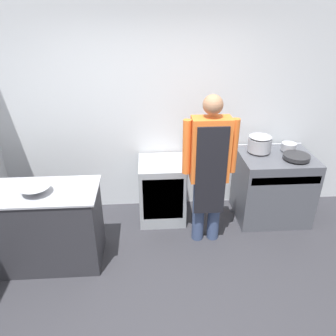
% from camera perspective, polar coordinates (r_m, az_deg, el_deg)
% --- Properties ---
extents(ground_plane, '(14.00, 14.00, 0.00)m').
position_cam_1_polar(ground_plane, '(3.37, -0.69, -23.23)').
color(ground_plane, '#2D2D33').
extents(wall_back, '(8.00, 0.05, 2.70)m').
position_cam_1_polar(wall_back, '(4.21, -2.20, 9.76)').
color(wall_back, silver).
rests_on(wall_back, ground_plane).
extents(prep_counter, '(1.32, 0.61, 0.90)m').
position_cam_1_polar(prep_counter, '(3.79, -21.50, -9.56)').
color(prep_counter, '#2D2D33').
rests_on(prep_counter, ground_plane).
extents(stove, '(0.90, 0.71, 0.91)m').
position_cam_1_polar(stove, '(4.48, 17.73, -3.13)').
color(stove, '#4C4F56').
rests_on(stove, ground_plane).
extents(fridge_unit, '(0.58, 0.60, 0.80)m').
position_cam_1_polar(fridge_unit, '(4.27, -1.06, -3.87)').
color(fridge_unit, '#93999E').
rests_on(fridge_unit, ground_plane).
extents(person_cook, '(0.60, 0.24, 1.77)m').
position_cam_1_polar(person_cook, '(3.61, 7.22, 0.64)').
color(person_cook, '#38476B').
rests_on(person_cook, ground_plane).
extents(mixing_bowl, '(0.30, 0.30, 0.08)m').
position_cam_1_polar(mixing_bowl, '(3.48, -22.11, -3.59)').
color(mixing_bowl, '#9EA0A8').
rests_on(mixing_bowl, prep_counter).
extents(stock_pot, '(0.29, 0.29, 0.22)m').
position_cam_1_polar(stock_pot, '(4.27, 15.67, 4.24)').
color(stock_pot, '#9EA0A8').
rests_on(stock_pot, stove).
extents(saute_pan, '(0.32, 0.32, 0.04)m').
position_cam_1_polar(saute_pan, '(4.24, 21.47, 1.87)').
color(saute_pan, '#262628').
rests_on(saute_pan, stove).
extents(sauce_pot, '(0.19, 0.19, 0.09)m').
position_cam_1_polar(sauce_pot, '(4.43, 20.28, 3.51)').
color(sauce_pot, '#9EA0A8').
rests_on(sauce_pot, stove).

